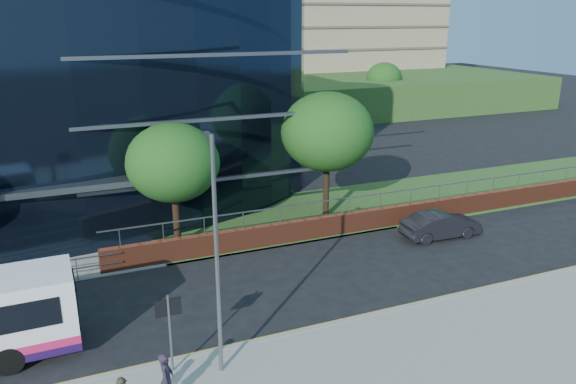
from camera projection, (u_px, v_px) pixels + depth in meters
name	position (u px, v px, depth m)	size (l,w,h in m)	color
ground	(27.00, 380.00, 18.45)	(200.00, 200.00, 0.00)	black
grass_verge	(427.00, 196.00, 37.03)	(36.00, 8.00, 0.12)	#2D511E
retaining_wall	(409.00, 214.00, 32.13)	(34.00, 0.40, 2.11)	maroon
apartment_block	(277.00, 18.00, 77.29)	(60.00, 42.00, 30.00)	#2D511E
street_sign	(169.00, 317.00, 18.09)	(0.85, 0.09, 2.80)	slate
tree_far_c	(173.00, 163.00, 27.61)	(4.62, 4.62, 6.51)	black
tree_far_d	(327.00, 132.00, 31.64)	(5.28, 5.28, 7.44)	black
tree_dist_e	(269.00, 82.00, 61.16)	(4.62, 4.62, 6.51)	black
tree_dist_f	(384.00, 77.00, 68.97)	(4.29, 4.29, 6.05)	black
streetlight_east	(216.00, 251.00, 17.45)	(0.15, 0.77, 8.00)	slate
parked_car	(441.00, 225.00, 30.10)	(1.52, 4.36, 1.44)	black
pedestrian	(167.00, 379.00, 16.83)	(0.64, 0.42, 1.74)	#271D2C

